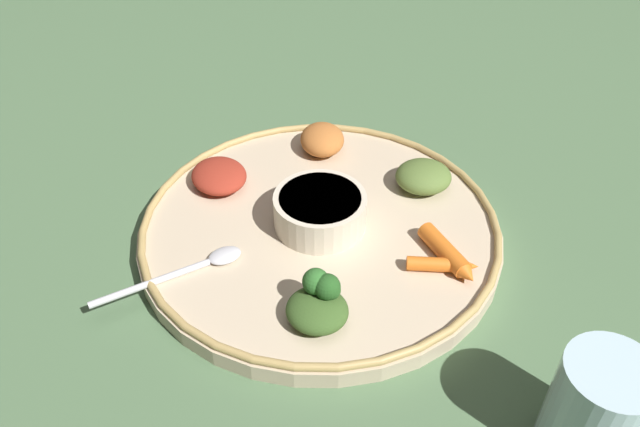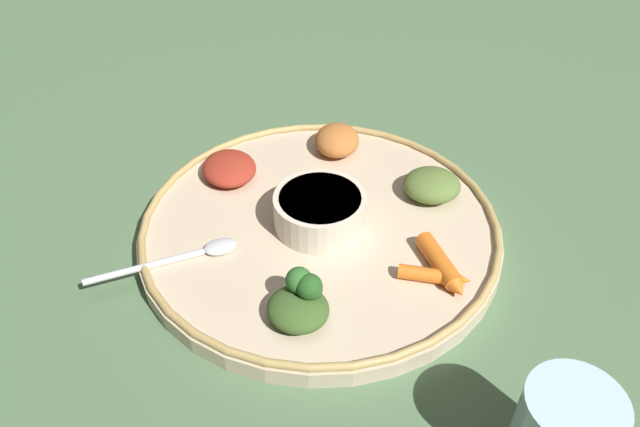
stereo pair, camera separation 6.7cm
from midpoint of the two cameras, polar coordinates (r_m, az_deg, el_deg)
ground_plane at (r=0.69m, az=2.77°, el=-2.26°), size 2.40×2.40×0.00m
platter at (r=0.69m, az=2.79°, el=-1.68°), size 0.39×0.39×0.02m
platter_rim at (r=0.68m, az=2.83°, el=-0.89°), size 0.38×0.38×0.01m
center_bowl at (r=0.67m, az=2.87°, el=0.23°), size 0.10×0.10×0.04m
spoon at (r=0.65m, az=-8.98°, el=-3.88°), size 0.15×0.07×0.01m
greens_pile at (r=0.58m, az=1.56°, el=-8.11°), size 0.06×0.07×0.05m
carrot_near_spoon at (r=0.63m, az=13.22°, el=-5.64°), size 0.05×0.07×0.01m
carrot_outer at (r=0.64m, az=13.89°, el=-4.67°), size 0.05×0.08×0.02m
mound_beet at (r=0.74m, az=-5.64°, el=3.99°), size 0.08×0.09×0.02m
mound_collards at (r=0.72m, az=12.68°, el=2.41°), size 0.09×0.09×0.03m
mound_chickpea at (r=0.78m, az=4.02°, el=6.53°), size 0.08×0.08×0.03m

